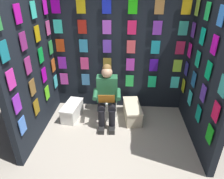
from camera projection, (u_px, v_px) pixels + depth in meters
name	position (u px, v px, depth m)	size (l,w,h in m)	color
ground_plane	(112.00, 171.00, 3.06)	(30.00, 30.00, 0.00)	#B2A899
display_wall_back	(119.00, 56.00, 4.24)	(2.86, 0.14, 2.33)	black
display_wall_left	(205.00, 78.00, 3.27)	(0.14, 1.90, 2.33)	black
display_wall_right	(33.00, 73.00, 3.45)	(0.14, 1.90, 2.33)	black
toilet	(108.00, 101.00, 4.25)	(0.41, 0.56, 0.77)	white
person_reading	(107.00, 95.00, 3.93)	(0.54, 0.70, 1.19)	#286B42
comic_longbox_near	(132.00, 112.00, 4.21)	(0.41, 0.76, 0.32)	beige
comic_longbox_far	(72.00, 111.00, 4.24)	(0.38, 0.66, 0.32)	white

